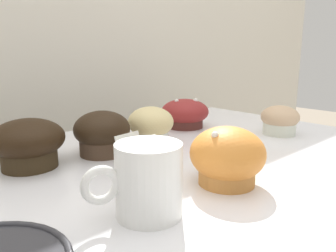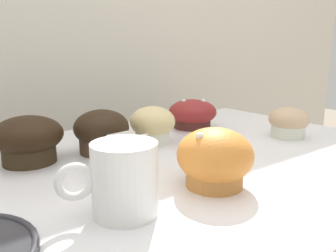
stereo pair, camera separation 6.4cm
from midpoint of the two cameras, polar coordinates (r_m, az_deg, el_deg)
The scene contains 9 objects.
wall_back at distance 1.10m, azimuth -23.44°, elevation 1.61°, with size 3.20×0.10×1.80m, color beige.
muffin_front_center at distance 0.60m, azimuth -26.07°, elevation -2.67°, with size 0.12×0.12×0.08m.
muffin_back_left at distance 0.62m, azimuth -14.31°, elevation -1.25°, with size 0.10×0.10×0.08m.
muffin_back_right at distance 0.47m, azimuth 6.46°, elevation -5.48°, with size 0.11×0.11×0.08m.
muffin_front_left at distance 0.83m, azimuth 0.74°, elevation 2.16°, with size 0.12×0.12×0.07m.
muffin_front_right at distance 0.79m, azimuth 16.72°, elevation 0.99°, with size 0.09×0.09×0.07m.
muffin_back_center at distance 0.68m, azimuth -5.73°, elevation 0.12°, with size 0.09×0.09×0.08m.
coffee_cup at distance 0.38m, azimuth -8.49°, elevation -9.12°, with size 0.12×0.08×0.09m.
price_card at distance 0.52m, azimuth -9.14°, elevation -4.71°, with size 0.06×0.05×0.06m.
Camera 1 is at (-0.37, -0.41, 1.09)m, focal length 35.00 mm.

